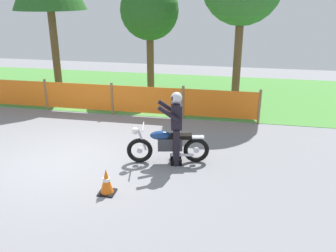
% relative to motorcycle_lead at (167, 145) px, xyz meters
% --- Properties ---
extents(ground, '(24.00, 24.00, 0.02)m').
position_rel_motorcycle_lead_xyz_m(ground, '(-2.40, -0.43, -0.45)').
color(ground, gray).
extents(grass_verge, '(24.00, 6.17, 0.01)m').
position_rel_motorcycle_lead_xyz_m(grass_verge, '(-2.40, 6.15, -0.43)').
color(grass_verge, '#4C8C3D').
rests_on(grass_verge, ground).
extents(barrier_fence, '(9.24, 0.08, 1.05)m').
position_rel_motorcycle_lead_xyz_m(barrier_fence, '(-2.40, 3.06, 0.10)').
color(barrier_fence, olive).
rests_on(barrier_fence, ground).
extents(tree_near_left, '(2.21, 2.21, 4.17)m').
position_rel_motorcycle_lead_xyz_m(tree_near_left, '(-1.92, 6.32, 2.59)').
color(tree_near_left, brown).
rests_on(tree_near_left, ground).
extents(motorcycle_lead, '(1.89, 0.63, 0.90)m').
position_rel_motorcycle_lead_xyz_m(motorcycle_lead, '(0.00, 0.00, 0.00)').
color(motorcycle_lead, black).
rests_on(motorcycle_lead, ground).
extents(rider_lead, '(0.64, 0.63, 1.69)m').
position_rel_motorcycle_lead_xyz_m(rider_lead, '(0.18, 0.04, 0.48)').
color(rider_lead, black).
rests_on(rider_lead, ground).
extents(traffic_cone, '(0.32, 0.32, 0.53)m').
position_rel_motorcycle_lead_xyz_m(traffic_cone, '(-0.91, -1.58, -0.18)').
color(traffic_cone, black).
rests_on(traffic_cone, ground).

